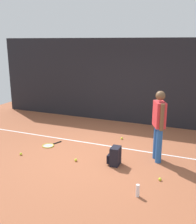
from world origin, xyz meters
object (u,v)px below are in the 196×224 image
(tennis_ball_near_player, at_px, (122,138))
(tennis_ball_by_fence, at_px, (160,179))
(tennis_ball_far_left, at_px, (76,160))
(backpack, at_px, (115,156))
(tennis_ball_mid_court, at_px, (21,154))
(tennis_racket, at_px, (49,145))
(water_bottle, at_px, (138,191))
(tennis_player, at_px, (159,122))

(tennis_ball_near_player, relative_size, tennis_ball_by_fence, 1.00)
(tennis_ball_far_left, bearing_deg, backpack, 11.43)
(tennis_ball_far_left, bearing_deg, tennis_ball_mid_court, -171.56)
(tennis_ball_near_player, distance_m, tennis_ball_far_left, 1.92)
(tennis_racket, relative_size, tennis_ball_mid_court, 9.61)
(tennis_racket, xyz_separation_m, tennis_ball_near_player, (1.70, 1.24, 0.02))
(tennis_ball_by_fence, bearing_deg, tennis_ball_far_left, 175.59)
(tennis_ball_by_fence, relative_size, tennis_ball_mid_court, 1.00)
(tennis_racket, height_order, water_bottle, water_bottle)
(tennis_ball_by_fence, relative_size, water_bottle, 0.28)
(tennis_ball_near_player, bearing_deg, tennis_racket, -143.93)
(tennis_racket, xyz_separation_m, tennis_ball_mid_court, (-0.32, -0.81, 0.02))
(tennis_ball_by_fence, distance_m, tennis_ball_far_left, 2.03)
(tennis_racket, height_order, tennis_ball_by_fence, tennis_ball_by_fence)
(tennis_player, height_order, water_bottle, tennis_player)
(tennis_ball_near_player, bearing_deg, tennis_ball_mid_court, -134.64)
(water_bottle, bearing_deg, tennis_racket, 152.62)
(backpack, bearing_deg, tennis_racket, -102.13)
(tennis_player, height_order, tennis_ball_by_fence, tennis_player)
(water_bottle, bearing_deg, tennis_ball_mid_court, 167.95)
(tennis_player, relative_size, tennis_ball_far_left, 25.76)
(tennis_ball_near_player, bearing_deg, tennis_ball_far_left, -107.46)
(backpack, xyz_separation_m, tennis_ball_by_fence, (1.10, -0.34, -0.18))
(tennis_ball_near_player, relative_size, water_bottle, 0.28)
(tennis_racket, relative_size, backpack, 1.44)
(tennis_racket, height_order, tennis_ball_far_left, tennis_ball_far_left)
(backpack, relative_size, tennis_ball_by_fence, 6.67)
(tennis_player, height_order, tennis_ball_far_left, tennis_player)
(tennis_player, relative_size, tennis_racket, 2.68)
(tennis_racket, xyz_separation_m, tennis_ball_far_left, (1.13, -0.59, 0.02))
(tennis_player, height_order, backpack, tennis_player)
(tennis_racket, bearing_deg, tennis_ball_mid_court, 0.52)
(tennis_player, xyz_separation_m, tennis_ball_mid_court, (-3.22, -1.02, -0.93))
(backpack, bearing_deg, tennis_ball_by_fence, 71.87)
(tennis_ball_far_left, bearing_deg, tennis_ball_near_player, 72.54)
(tennis_ball_by_fence, height_order, tennis_ball_far_left, same)
(tennis_racket, distance_m, tennis_ball_by_fence, 3.24)
(backpack, distance_m, tennis_ball_by_fence, 1.17)
(tennis_ball_by_fence, xyz_separation_m, water_bottle, (-0.29, -0.74, 0.09))
(tennis_player, bearing_deg, tennis_ball_near_player, 24.28)
(tennis_ball_by_fence, distance_m, water_bottle, 0.80)
(tennis_ball_near_player, xyz_separation_m, tennis_ball_by_fence, (1.45, -1.99, 0.00))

